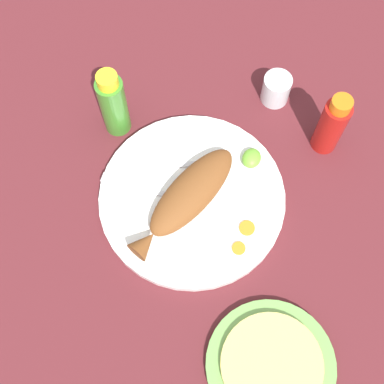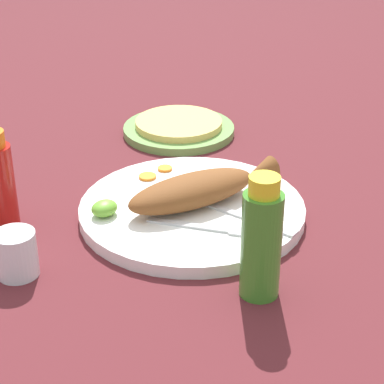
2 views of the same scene
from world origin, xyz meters
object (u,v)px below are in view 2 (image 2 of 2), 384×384
object	(u,v)px
fork_far	(223,230)
main_plate	(192,210)
salt_cup	(17,257)
hot_sauce_bottle_green	(261,241)
fork_near	(245,217)
fried_fish	(199,189)
tortilla_plate	(179,130)

from	to	relation	value
fork_far	main_plate	bearing A→B (deg)	134.13
salt_cup	hot_sauce_bottle_green	bearing A→B (deg)	122.32
fork_near	hot_sauce_bottle_green	size ratio (longest dim) A/B	1.19
fork_near	salt_cup	world-z (taller)	salt_cup
fork_far	fork_near	bearing A→B (deg)	63.34
main_plate	fried_fish	xyz separation A→B (m)	(-0.01, 0.00, 0.03)
fork_near	hot_sauce_bottle_green	xyz separation A→B (m)	(0.11, 0.10, 0.05)
main_plate	fried_fish	size ratio (longest dim) A/B	1.32
fork_near	fork_far	bearing A→B (deg)	-95.92
main_plate	fork_far	distance (m)	0.09
salt_cup	fork_far	bearing A→B (deg)	145.89
hot_sauce_bottle_green	tortilla_plate	bearing A→B (deg)	-128.08
main_plate	tortilla_plate	size ratio (longest dim) A/B	1.60
fried_fish	fork_far	distance (m)	0.09
main_plate	tortilla_plate	xyz separation A→B (m)	(-0.22, -0.21, -0.00)
fried_fish	fork_near	distance (m)	0.08
salt_cup	tortilla_plate	distance (m)	0.49
tortilla_plate	fork_far	bearing A→B (deg)	49.75
main_plate	salt_cup	distance (m)	0.26
tortilla_plate	fried_fish	bearing A→B (deg)	46.51
hot_sauce_bottle_green	salt_cup	bearing A→B (deg)	-57.68
salt_cup	fork_near	bearing A→B (deg)	150.55
hot_sauce_bottle_green	tortilla_plate	size ratio (longest dim) A/B	0.77
main_plate	fork_far	bearing A→B (deg)	68.87
main_plate	fork_near	size ratio (longest dim) A/B	1.74
main_plate	tortilla_plate	world-z (taller)	main_plate
salt_cup	main_plate	bearing A→B (deg)	164.26
main_plate	tortilla_plate	bearing A→B (deg)	-135.52
fried_fish	hot_sauce_bottle_green	bearing A→B (deg)	79.00
fork_near	salt_cup	distance (m)	0.31
salt_cup	tortilla_plate	bearing A→B (deg)	-163.26
hot_sauce_bottle_green	salt_cup	xyz separation A→B (m)	(0.16, -0.25, -0.05)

